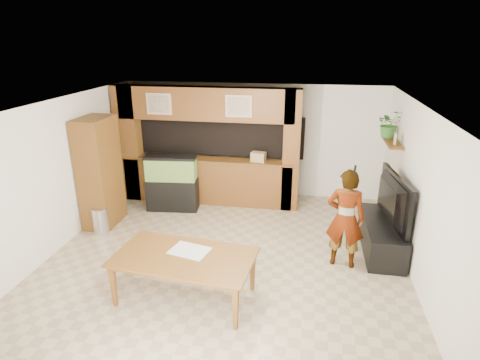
% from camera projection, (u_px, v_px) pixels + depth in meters
% --- Properties ---
extents(floor, '(6.50, 6.50, 0.00)m').
position_uv_depth(floor, '(224.00, 261.00, 6.79)').
color(floor, tan).
rests_on(floor, ground).
extents(ceiling, '(6.50, 6.50, 0.00)m').
position_uv_depth(ceiling, '(222.00, 108.00, 5.90)').
color(ceiling, white).
rests_on(ceiling, wall_back).
extents(wall_back, '(6.00, 0.00, 6.00)m').
position_uv_depth(wall_back, '(252.00, 140.00, 9.35)').
color(wall_back, silver).
rests_on(wall_back, floor).
extents(wall_left, '(0.00, 6.50, 6.50)m').
position_uv_depth(wall_left, '(51.00, 179.00, 6.82)').
color(wall_left, silver).
rests_on(wall_left, floor).
extents(wall_right, '(0.00, 6.50, 6.50)m').
position_uv_depth(wall_right, '(424.00, 203.00, 5.86)').
color(wall_right, silver).
rests_on(wall_right, floor).
extents(partition, '(4.20, 0.99, 2.60)m').
position_uv_depth(partition, '(206.00, 144.00, 8.93)').
color(partition, brown).
rests_on(partition, floor).
extents(wall_clock, '(0.05, 0.25, 0.25)m').
position_uv_depth(wall_clock, '(80.00, 132.00, 7.54)').
color(wall_clock, black).
rests_on(wall_clock, wall_left).
extents(wall_shelf, '(0.25, 0.90, 0.04)m').
position_uv_depth(wall_shelf, '(392.00, 143.00, 7.55)').
color(wall_shelf, brown).
rests_on(wall_shelf, wall_right).
extents(pantry_cabinet, '(0.54, 0.89, 2.16)m').
position_uv_depth(pantry_cabinet, '(100.00, 172.00, 7.83)').
color(pantry_cabinet, brown).
rests_on(pantry_cabinet, floor).
extents(trash_can, '(0.29, 0.29, 0.53)m').
position_uv_depth(trash_can, '(101.00, 221.00, 7.67)').
color(trash_can, '#B2B2B7').
rests_on(trash_can, floor).
extents(aquarium, '(1.10, 0.41, 1.22)m').
position_uv_depth(aquarium, '(172.00, 184.00, 8.64)').
color(aquarium, black).
rests_on(aquarium, floor).
extents(tv_stand, '(0.60, 1.65, 0.55)m').
position_uv_depth(tv_stand, '(381.00, 236.00, 7.06)').
color(tv_stand, black).
rests_on(tv_stand, floor).
extents(television, '(0.39, 1.50, 0.86)m').
position_uv_depth(television, '(386.00, 199.00, 6.82)').
color(television, black).
rests_on(television, tv_stand).
extents(photo_frame, '(0.04, 0.16, 0.21)m').
position_uv_depth(photo_frame, '(395.00, 139.00, 7.34)').
color(photo_frame, tan).
rests_on(photo_frame, wall_shelf).
extents(potted_plant, '(0.61, 0.57, 0.55)m').
position_uv_depth(potted_plant, '(390.00, 124.00, 7.76)').
color(potted_plant, '#346B2B').
rests_on(potted_plant, wall_shelf).
extents(person, '(0.66, 0.48, 1.67)m').
position_uv_depth(person, '(345.00, 219.00, 6.43)').
color(person, tan).
rests_on(person, floor).
extents(microphone, '(0.04, 0.10, 0.16)m').
position_uv_depth(microphone, '(355.00, 170.00, 5.98)').
color(microphone, black).
rests_on(microphone, person).
extents(dining_table, '(2.06, 1.29, 0.69)m').
position_uv_depth(dining_table, '(184.00, 279.00, 5.70)').
color(dining_table, brown).
rests_on(dining_table, floor).
extents(newspaper_a, '(0.62, 0.51, 0.01)m').
position_uv_depth(newspaper_a, '(190.00, 251.00, 5.76)').
color(newspaper_a, silver).
rests_on(newspaper_a, dining_table).
extents(counter_box, '(0.33, 0.25, 0.20)m').
position_uv_depth(counter_box, '(258.00, 157.00, 8.63)').
color(counter_box, '#9E8155').
rests_on(counter_box, partition).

